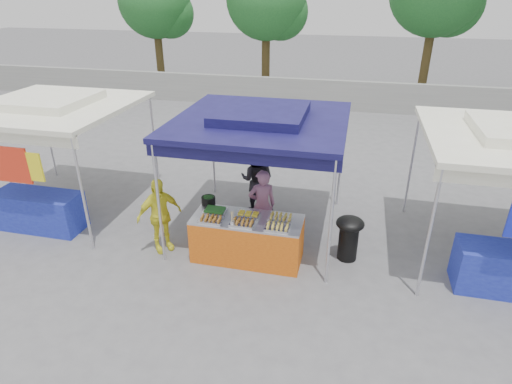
% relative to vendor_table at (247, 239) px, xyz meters
% --- Properties ---
extents(ground_plane, '(80.00, 80.00, 0.00)m').
position_rel_vendor_table_xyz_m(ground_plane, '(0.00, 0.10, -0.43)').
color(ground_plane, '#605F62').
extents(back_wall, '(40.00, 0.25, 1.20)m').
position_rel_vendor_table_xyz_m(back_wall, '(0.00, 11.10, 0.17)').
color(back_wall, gray).
rests_on(back_wall, ground_plane).
extents(main_canopy, '(3.20, 3.20, 2.57)m').
position_rel_vendor_table_xyz_m(main_canopy, '(0.00, 1.07, 1.94)').
color(main_canopy, silver).
rests_on(main_canopy, ground_plane).
extents(neighbor_stall_left, '(3.20, 3.20, 2.57)m').
position_rel_vendor_table_xyz_m(neighbor_stall_left, '(-4.50, 0.67, 1.18)').
color(neighbor_stall_left, silver).
rests_on(neighbor_stall_left, ground_plane).
extents(tree_0, '(3.34, 3.25, 5.59)m').
position_rel_vendor_table_xyz_m(tree_0, '(-7.52, 13.16, 3.39)').
color(tree_0, '#44361A').
rests_on(tree_0, ground_plane).
extents(tree_1, '(3.45, 3.38, 5.80)m').
position_rel_vendor_table_xyz_m(tree_1, '(-2.24, 12.75, 3.54)').
color(tree_1, '#44361A').
rests_on(tree_1, ground_plane).
extents(vendor_table, '(2.00, 0.80, 0.85)m').
position_rel_vendor_table_xyz_m(vendor_table, '(0.00, 0.00, 0.00)').
color(vendor_table, '#CD5812').
rests_on(vendor_table, ground_plane).
extents(food_tray_fl, '(0.42, 0.30, 0.07)m').
position_rel_vendor_table_xyz_m(food_tray_fl, '(-0.60, -0.24, 0.46)').
color(food_tray_fl, silver).
rests_on(food_tray_fl, vendor_table).
extents(food_tray_fm, '(0.42, 0.30, 0.07)m').
position_rel_vendor_table_xyz_m(food_tray_fm, '(-0.03, -0.23, 0.46)').
color(food_tray_fm, silver).
rests_on(food_tray_fm, vendor_table).
extents(food_tray_fr, '(0.42, 0.30, 0.07)m').
position_rel_vendor_table_xyz_m(food_tray_fr, '(0.60, -0.24, 0.46)').
color(food_tray_fr, silver).
rests_on(food_tray_fr, vendor_table).
extents(food_tray_bl, '(0.42, 0.30, 0.07)m').
position_rel_vendor_table_xyz_m(food_tray_bl, '(-0.64, 0.09, 0.46)').
color(food_tray_bl, silver).
rests_on(food_tray_bl, vendor_table).
extents(food_tray_bm, '(0.42, 0.30, 0.07)m').
position_rel_vendor_table_xyz_m(food_tray_bm, '(-0.00, 0.09, 0.46)').
color(food_tray_bm, silver).
rests_on(food_tray_bm, vendor_table).
extents(food_tray_br, '(0.42, 0.30, 0.07)m').
position_rel_vendor_table_xyz_m(food_tray_br, '(0.59, 0.11, 0.46)').
color(food_tray_br, silver).
rests_on(food_tray_br, vendor_table).
extents(cooking_pot, '(0.26, 0.26, 0.15)m').
position_rel_vendor_table_xyz_m(cooking_pot, '(-0.86, 0.37, 0.50)').
color(cooking_pot, black).
rests_on(cooking_pot, vendor_table).
extents(skewer_cup, '(0.08, 0.08, 0.10)m').
position_rel_vendor_table_xyz_m(skewer_cup, '(-0.18, -0.31, 0.48)').
color(skewer_cup, silver).
rests_on(skewer_cup, vendor_table).
extents(wok_burner, '(0.52, 0.52, 0.87)m').
position_rel_vendor_table_xyz_m(wok_burner, '(1.82, 0.43, 0.09)').
color(wok_burner, black).
rests_on(wok_burner, ground_plane).
extents(crate_left, '(0.52, 0.37, 0.31)m').
position_rel_vendor_table_xyz_m(crate_left, '(-0.30, 0.73, -0.27)').
color(crate_left, '#1523AC').
rests_on(crate_left, ground_plane).
extents(crate_right, '(0.54, 0.38, 0.32)m').
position_rel_vendor_table_xyz_m(crate_right, '(0.18, 0.50, -0.26)').
color(crate_right, '#1523AC').
rests_on(crate_right, ground_plane).
extents(crate_stacked, '(0.50, 0.35, 0.30)m').
position_rel_vendor_table_xyz_m(crate_stacked, '(0.18, 0.50, 0.05)').
color(crate_stacked, '#1523AC').
rests_on(crate_stacked, crate_right).
extents(vendor_woman, '(0.64, 0.54, 1.49)m').
position_rel_vendor_table_xyz_m(vendor_woman, '(0.11, 0.76, 0.32)').
color(vendor_woman, '#915C7E').
rests_on(vendor_woman, ground_plane).
extents(helper_man, '(0.78, 0.62, 1.55)m').
position_rel_vendor_table_xyz_m(helper_man, '(-0.25, 1.85, 0.35)').
color(helper_man, black).
rests_on(helper_man, ground_plane).
extents(customer_person, '(0.86, 0.89, 1.49)m').
position_rel_vendor_table_xyz_m(customer_person, '(-1.68, -0.08, 0.32)').
color(customer_person, yellow).
rests_on(customer_person, ground_plane).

